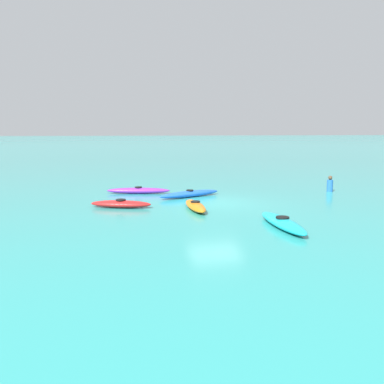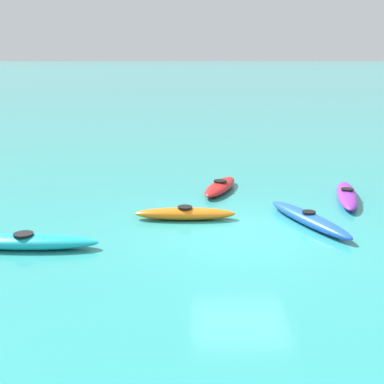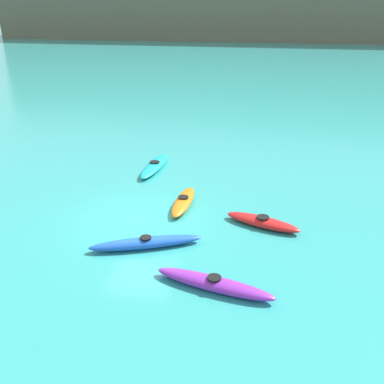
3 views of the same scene
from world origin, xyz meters
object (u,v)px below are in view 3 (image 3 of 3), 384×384
at_px(kayak_cyan, 155,166).
at_px(kayak_blue, 146,243).
at_px(kayak_red, 263,222).
at_px(kayak_purple, 214,284).
at_px(kayak_orange, 183,201).

xyz_separation_m(kayak_cyan, kayak_blue, (1.67, -7.11, -0.00)).
distance_m(kayak_red, kayak_blue, 4.16).
relative_size(kayak_red, kayak_cyan, 0.77).
bearing_deg(kayak_purple, kayak_cyan, 114.71).
relative_size(kayak_purple, kayak_blue, 0.97).
distance_m(kayak_cyan, kayak_blue, 7.30).
relative_size(kayak_orange, kayak_purple, 0.82).
height_order(kayak_cyan, kayak_blue, same).
relative_size(kayak_cyan, kayak_purple, 1.05).
relative_size(kayak_cyan, kayak_blue, 1.02).
relative_size(kayak_red, kayak_blue, 0.78).
bearing_deg(kayak_orange, kayak_purple, -69.47).
height_order(kayak_orange, kayak_cyan, same).
distance_m(kayak_cyan, kayak_purple, 9.76).
height_order(kayak_purple, kayak_blue, same).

